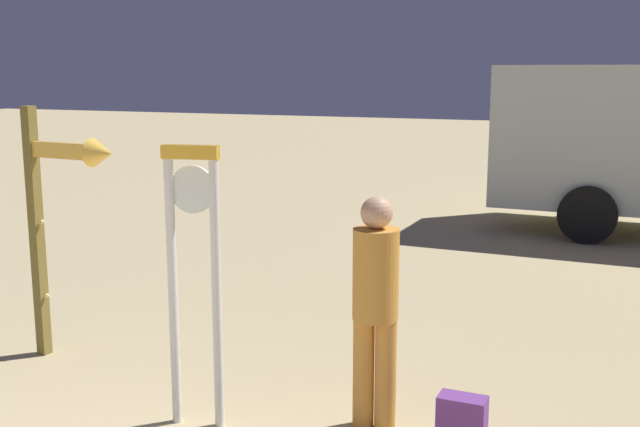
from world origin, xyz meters
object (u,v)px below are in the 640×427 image
object	(u,v)px
arrow_sign	(60,198)
person_near_clock	(375,301)
standing_clock	(194,260)
backpack	(462,424)

from	to	relation	value
arrow_sign	person_near_clock	bearing A→B (deg)	-3.37
standing_clock	arrow_sign	distance (m)	1.94
person_near_clock	backpack	distance (m)	1.05
standing_clock	backpack	world-z (taller)	standing_clock
standing_clock	backpack	bearing A→B (deg)	10.41
standing_clock	person_near_clock	distance (m)	1.37
arrow_sign	standing_clock	bearing A→B (deg)	-19.65
arrow_sign	backpack	bearing A→B (deg)	-4.40
person_near_clock	backpack	size ratio (longest dim) A/B	4.27
person_near_clock	backpack	xyz separation A→B (m)	(0.69, -0.11, -0.78)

